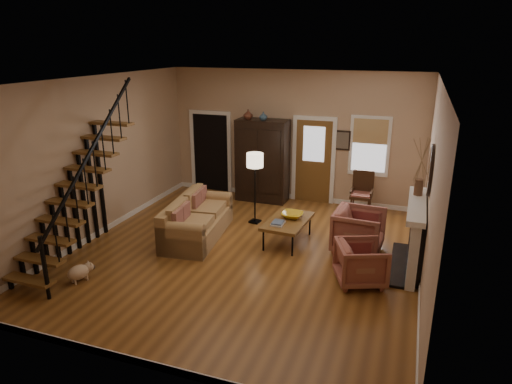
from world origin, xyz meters
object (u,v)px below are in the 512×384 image
(armchair_left, at_px, (361,263))
(floor_lamp, at_px, (255,189))
(sofa, at_px, (197,219))
(coffee_table, at_px, (288,231))
(side_chair, at_px, (361,194))
(armoire, at_px, (263,161))
(armchair_right, at_px, (359,231))

(armchair_left, relative_size, floor_lamp, 0.50)
(sofa, bearing_deg, coffee_table, 3.92)
(armchair_left, distance_m, floor_lamp, 3.31)
(coffee_table, height_order, side_chair, side_chair)
(armchair_left, bearing_deg, coffee_table, 32.17)
(coffee_table, bearing_deg, armoire, 119.73)
(armoire, relative_size, armchair_right, 2.23)
(coffee_table, distance_m, side_chair, 2.49)
(sofa, height_order, side_chair, side_chair)
(armchair_right, height_order, floor_lamp, floor_lamp)
(side_chair, bearing_deg, sofa, -140.37)
(coffee_table, bearing_deg, armchair_left, -35.98)
(armoire, height_order, floor_lamp, armoire)
(armchair_right, bearing_deg, sofa, 101.41)
(sofa, distance_m, coffee_table, 1.90)
(sofa, xyz_separation_m, armchair_left, (3.48, -0.81, -0.04))
(coffee_table, bearing_deg, floor_lamp, 141.14)
(floor_lamp, distance_m, side_chair, 2.60)
(side_chair, bearing_deg, floor_lamp, -148.27)
(armoire, distance_m, floor_lamp, 1.62)
(armchair_left, bearing_deg, side_chair, -14.68)
(armoire, height_order, coffee_table, armoire)
(sofa, distance_m, armchair_left, 3.57)
(sofa, xyz_separation_m, side_chair, (3.06, 2.53, 0.11))
(armchair_right, bearing_deg, floor_lamp, 76.86)
(floor_lamp, relative_size, side_chair, 1.59)
(sofa, bearing_deg, side_chair, 32.31)
(armchair_right, bearing_deg, side_chair, 9.73)
(sofa, bearing_deg, armchair_left, -20.38)
(armchair_left, xyz_separation_m, armchair_right, (-0.20, 1.24, 0.06))
(sofa, relative_size, side_chair, 2.13)
(armoire, bearing_deg, armchair_right, -39.67)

